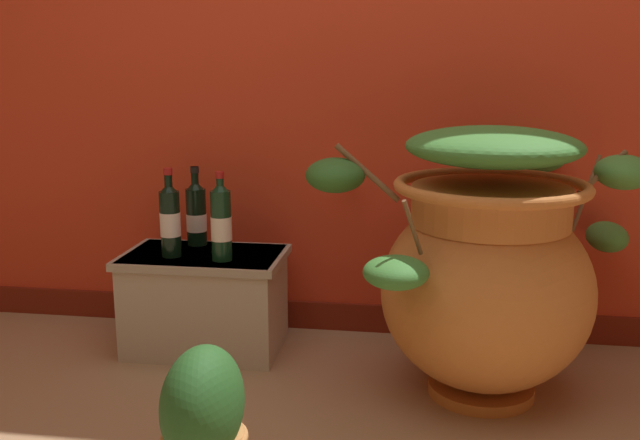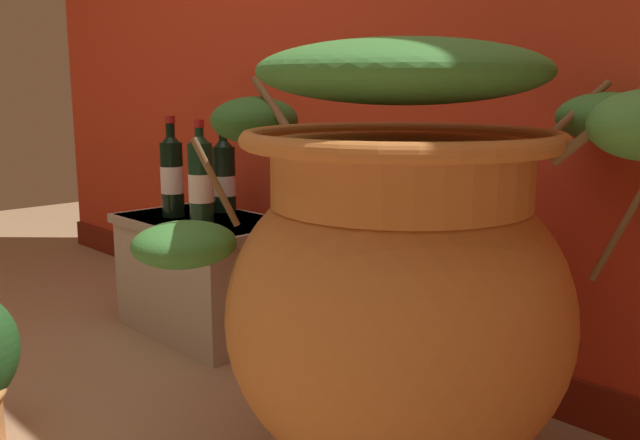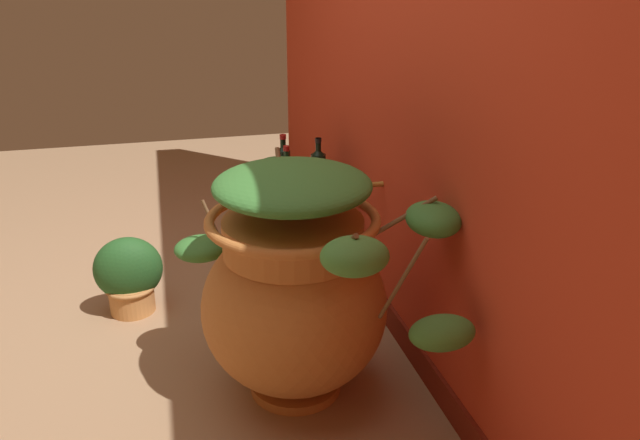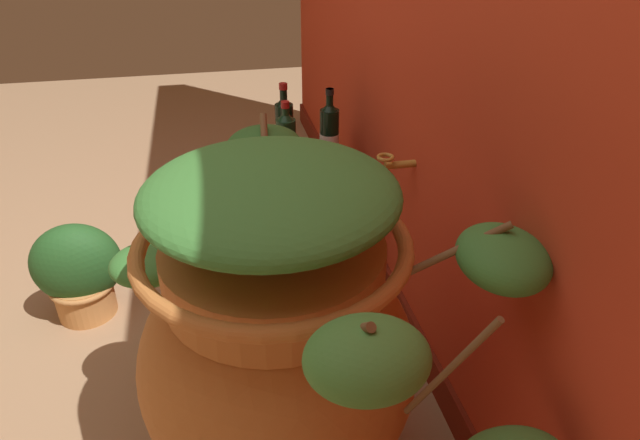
% 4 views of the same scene
% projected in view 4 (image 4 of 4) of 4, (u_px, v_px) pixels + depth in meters
% --- Properties ---
extents(ground_plane, '(7.00, 7.00, 0.00)m').
position_uv_depth(ground_plane, '(91.00, 377.00, 1.89)').
color(ground_plane, '#9E7A56').
extents(terracotta_urn, '(1.14, 0.96, 0.91)m').
position_uv_depth(terracotta_urn, '(280.00, 335.00, 1.40)').
color(terracotta_urn, '#C17033').
rests_on(terracotta_urn, ground_plane).
extents(stone_ledge, '(0.62, 0.39, 0.39)m').
position_uv_depth(stone_ledge, '(303.00, 208.00, 2.45)').
color(stone_ledge, '#B2A893').
rests_on(stone_ledge, ground_plane).
extents(wine_bottle_left, '(0.08, 0.08, 0.33)m').
position_uv_depth(wine_bottle_left, '(286.00, 148.00, 2.19)').
color(wine_bottle_left, black).
rests_on(wine_bottle_left, stone_ledge).
extents(wine_bottle_middle, '(0.08, 0.08, 0.32)m').
position_uv_depth(wine_bottle_middle, '(329.00, 132.00, 2.37)').
color(wine_bottle_middle, black).
rests_on(wine_bottle_middle, stone_ledge).
extents(wine_bottle_right, '(0.08, 0.08, 0.34)m').
position_uv_depth(wine_bottle_right, '(285.00, 128.00, 2.36)').
color(wine_bottle_right, black).
rests_on(wine_bottle_right, stone_ledge).
extents(potted_shrub, '(0.24, 0.32, 0.38)m').
position_uv_depth(potted_shrub, '(79.00, 272.00, 2.08)').
color(potted_shrub, '#D68E4C').
rests_on(potted_shrub, ground_plane).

